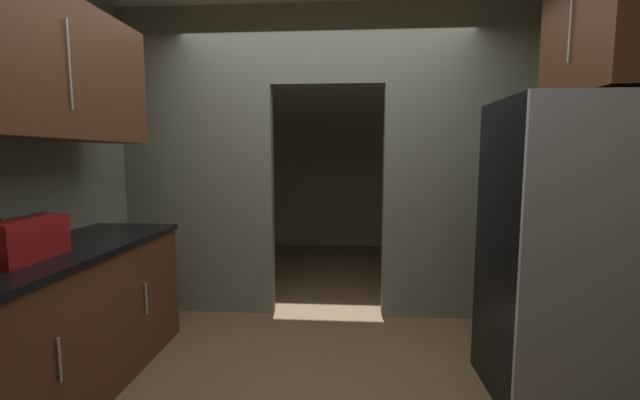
# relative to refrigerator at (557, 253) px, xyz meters

# --- Properties ---
(ground) EXTENTS (20.00, 20.00, 0.00)m
(ground) POSITION_rel_refrigerator_xyz_m (-1.42, -0.13, -0.88)
(ground) COLOR brown
(kitchen_partition) EXTENTS (3.65, 0.12, 2.73)m
(kitchen_partition) POSITION_rel_refrigerator_xyz_m (-1.42, 1.19, 0.57)
(kitchen_partition) COLOR gray
(kitchen_partition) RESTS_ON ground
(adjoining_room_shell) EXTENTS (3.65, 2.87, 2.73)m
(adjoining_room_shell) POSITION_rel_refrigerator_xyz_m (-1.42, 3.16, 0.48)
(adjoining_room_shell) COLOR gray
(adjoining_room_shell) RESTS_ON ground
(refrigerator) EXTENTS (0.71, 0.73, 1.76)m
(refrigerator) POSITION_rel_refrigerator_xyz_m (0.00, 0.00, 0.00)
(refrigerator) COLOR black
(refrigerator) RESTS_ON ground
(lower_cabinet_run) EXTENTS (0.67, 1.87, 0.90)m
(lower_cabinet_run) POSITION_rel_refrigerator_xyz_m (-2.91, -0.25, -0.43)
(lower_cabinet_run) COLOR brown
(lower_cabinet_run) RESTS_ON ground
(upper_cabinet_counterside) EXTENTS (0.36, 1.69, 0.80)m
(upper_cabinet_counterside) POSITION_rel_refrigerator_xyz_m (-2.91, -0.25, 1.05)
(upper_cabinet_counterside) COLOR brown
(upper_cabinet_fridgeside) EXTENTS (0.36, 0.78, 0.91)m
(upper_cabinet_fridgeside) POSITION_rel_refrigerator_xyz_m (0.22, 0.10, 1.37)
(upper_cabinet_fridgeside) COLOR brown
(boombox) EXTENTS (0.18, 0.42, 0.25)m
(boombox) POSITION_rel_refrigerator_xyz_m (-2.89, -0.45, 0.13)
(boombox) COLOR maroon
(boombox) RESTS_ON lower_cabinet_run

